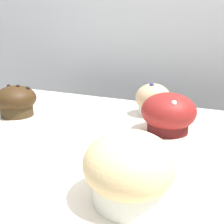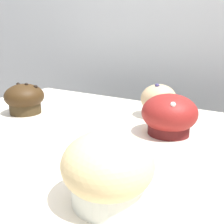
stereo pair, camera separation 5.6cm
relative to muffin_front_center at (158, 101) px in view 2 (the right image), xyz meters
The scene contains 5 objects.
wall_back 0.41m from the muffin_front_center, 95.07° to the left, with size 3.20×0.10×1.80m, color silver.
muffin_front_center is the anchor object (origin of this frame).
muffin_back_left 0.13m from the muffin_front_center, 57.02° to the right, with size 0.12×0.12×0.09m.
muffin_back_right 0.39m from the muffin_front_center, 76.03° to the right, with size 0.11×0.11×0.09m.
muffin_front_left 0.36m from the muffin_front_center, 152.01° to the right, with size 0.10×0.10×0.08m.
Camera 2 is at (0.29, -0.42, 1.09)m, focal length 42.00 mm.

